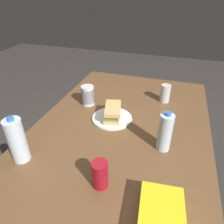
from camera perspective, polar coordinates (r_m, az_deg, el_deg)
name	(u,v)px	position (r m, az deg, el deg)	size (l,w,h in m)	color
ground_plane	(119,206)	(1.77, 2.02, -24.39)	(8.00, 8.00, 0.00)	#383330
dining_table	(121,138)	(1.26, 2.60, -7.24)	(1.48, 0.98, 0.77)	brown
paper_plate	(112,118)	(1.25, 0.00, -1.70)	(0.24, 0.24, 0.01)	white
sandwich	(112,112)	(1.22, 0.08, 0.02)	(0.20, 0.14, 0.08)	#DBB26B
soda_can_red	(100,174)	(0.85, -3.30, -16.78)	(0.07, 0.07, 0.12)	maroon
chip_bag	(161,219)	(0.79, 13.32, -26.80)	(0.23, 0.15, 0.07)	yellow
water_bottle_tall	(165,132)	(1.02, 14.39, -5.42)	(0.07, 0.07, 0.21)	silver
plastic_cup_stack	(88,95)	(1.39, -6.67, 4.58)	(0.08, 0.08, 0.13)	silver
water_bottle_spare	(17,140)	(1.02, -24.68, -7.12)	(0.08, 0.08, 0.23)	silver
soda_can_silver	(165,93)	(1.46, 14.43, 4.99)	(0.07, 0.07, 0.12)	silver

